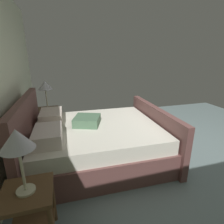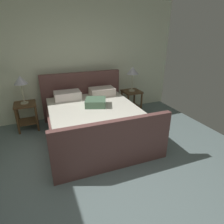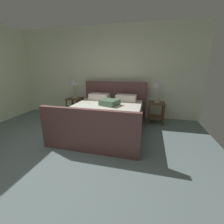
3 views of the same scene
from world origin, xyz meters
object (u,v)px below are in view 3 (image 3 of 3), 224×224
Objects in this scene: table_lamp_right at (158,84)px; table_lamp_left at (73,83)px; nightstand_left at (75,104)px; nightstand_right at (156,109)px; bed at (106,117)px.

table_lamp_left is (-2.52, 0.06, -0.02)m from table_lamp_right.
nightstand_left is (-2.52, 0.06, -0.70)m from table_lamp_right.
nightstand_right is at bearing -1.45° from nightstand_left.
nightstand_right is 2.52m from nightstand_left.
bed is 1.52m from nightstand_left.
bed reaches higher than nightstand_left.
table_lamp_right is 1.01× the size of nightstand_left.
table_lamp_right is at bearing 32.02° from bed.
bed is at bearing -33.99° from nightstand_left.
nightstand_left is at bearing -75.96° from table_lamp_left.
table_lamp_left is (-1.26, 0.85, 0.73)m from bed.
bed reaches higher than nightstand_right.
nightstand_left is (-1.26, 0.85, 0.06)m from bed.
table_lamp_left is at bearing 146.01° from bed.
bed is 1.69m from table_lamp_left.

